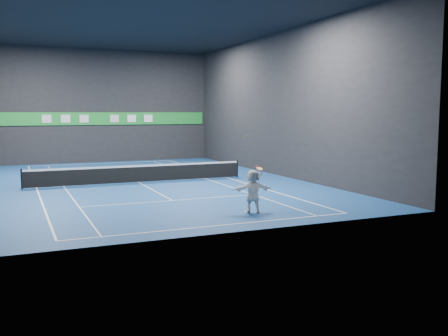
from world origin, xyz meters
name	(u,v)px	position (x,y,z in m)	size (l,w,h in m)	color
ground	(139,183)	(0.00, 0.00, 0.00)	(26.00, 26.00, 0.00)	navy
ceiling	(136,21)	(0.00, 0.00, 9.00)	(26.00, 26.00, 0.00)	black
wall_back	(99,106)	(0.00, 13.00, 4.50)	(18.00, 0.10, 9.00)	black
wall_front	(232,96)	(0.00, -13.00, 4.50)	(18.00, 0.10, 9.00)	black
wall_right	(278,104)	(9.00, 0.00, 4.50)	(0.10, 26.00, 9.00)	black
baseline_near	(219,225)	(0.00, -11.89, 0.00)	(10.98, 0.08, 0.01)	white
baseline_far	(103,163)	(0.00, 11.89, 0.00)	(10.98, 0.08, 0.01)	white
sideline_doubles_left	(37,188)	(-5.49, 0.00, 0.00)	(0.08, 23.78, 0.01)	white
sideline_doubles_right	(227,178)	(5.49, 0.00, 0.00)	(0.08, 23.78, 0.01)	white
sideline_singles_left	(64,187)	(-4.11, 0.00, 0.00)	(0.06, 23.78, 0.01)	white
sideline_singles_right	(206,179)	(4.11, 0.00, 0.00)	(0.06, 23.78, 0.01)	white
service_line_near	(173,200)	(0.00, -6.40, 0.00)	(8.23, 0.06, 0.01)	white
service_line_far	(117,171)	(0.00, 6.40, 0.00)	(8.23, 0.06, 0.01)	white
center_service_line	(139,182)	(0.00, 0.00, 0.00)	(0.06, 12.80, 0.01)	white
player	(253,191)	(2.12, -10.31, 0.87)	(1.61, 0.51, 1.74)	white
tennis_ball	(247,137)	(1.84, -10.30, 3.04)	(0.07, 0.07, 0.07)	#B5DC24
tennis_net	(139,173)	(0.00, 0.00, 0.54)	(12.50, 0.10, 1.07)	black
sponsor_banner	(99,119)	(0.00, 12.93, 3.50)	(17.64, 0.11, 1.00)	green
tennis_racket	(259,169)	(2.43, -10.26, 1.73)	(0.40, 0.35, 0.63)	#B0121A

